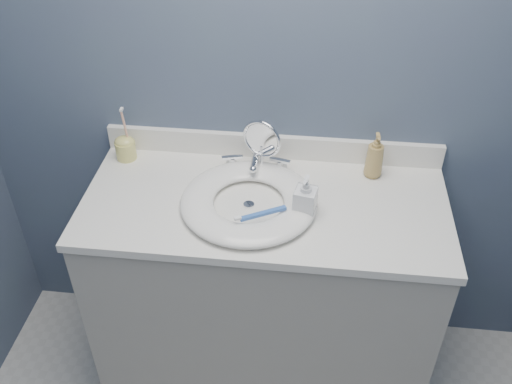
# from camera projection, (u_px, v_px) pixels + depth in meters

# --- Properties ---
(back_wall) EXTENTS (2.20, 0.02, 2.40)m
(back_wall) POSITION_uv_depth(u_px,v_px,m) (274.00, 76.00, 1.91)
(back_wall) COLOR #48536C
(back_wall) RESTS_ON ground
(vanity_cabinet) EXTENTS (1.20, 0.55, 0.85)m
(vanity_cabinet) POSITION_uv_depth(u_px,v_px,m) (264.00, 293.00, 2.18)
(vanity_cabinet) COLOR #A49F96
(vanity_cabinet) RESTS_ON ground
(countertop) EXTENTS (1.22, 0.57, 0.03)m
(countertop) POSITION_uv_depth(u_px,v_px,m) (265.00, 205.00, 1.91)
(countertop) COLOR white
(countertop) RESTS_ON vanity_cabinet
(backsplash) EXTENTS (1.22, 0.02, 0.09)m
(backsplash) POSITION_uv_depth(u_px,v_px,m) (272.00, 146.00, 2.07)
(backsplash) COLOR white
(backsplash) RESTS_ON countertop
(basin) EXTENTS (0.45, 0.45, 0.04)m
(basin) POSITION_uv_depth(u_px,v_px,m) (249.00, 201.00, 1.87)
(basin) COLOR white
(basin) RESTS_ON countertop
(drain) EXTENTS (0.04, 0.04, 0.01)m
(drain) POSITION_uv_depth(u_px,v_px,m) (249.00, 205.00, 1.87)
(drain) COLOR silver
(drain) RESTS_ON countertop
(faucet) EXTENTS (0.25, 0.13, 0.07)m
(faucet) POSITION_uv_depth(u_px,v_px,m) (256.00, 165.00, 2.01)
(faucet) COLOR silver
(faucet) RESTS_ON countertop
(makeup_mirror) EXTENTS (0.14, 0.08, 0.21)m
(makeup_mirror) POSITION_uv_depth(u_px,v_px,m) (262.00, 145.00, 1.95)
(makeup_mirror) COLOR silver
(makeup_mirror) RESTS_ON countertop
(soap_bottle_amber) EXTENTS (0.07, 0.07, 0.17)m
(soap_bottle_amber) POSITION_uv_depth(u_px,v_px,m) (375.00, 155.00, 1.96)
(soap_bottle_amber) COLOR #AB8C4D
(soap_bottle_amber) RESTS_ON countertop
(soap_bottle_clear) EXTENTS (0.08, 0.08, 0.15)m
(soap_bottle_clear) POSITION_uv_depth(u_px,v_px,m) (305.00, 196.00, 1.79)
(soap_bottle_clear) COLOR silver
(soap_bottle_clear) RESTS_ON countertop
(toothbrush_holder) EXTENTS (0.07, 0.07, 0.21)m
(toothbrush_holder) POSITION_uv_depth(u_px,v_px,m) (125.00, 147.00, 2.06)
(toothbrush_holder) COLOR #DAD26D
(toothbrush_holder) RESTS_ON countertop
(toothbrush_lying) EXTENTS (0.16, 0.10, 0.02)m
(toothbrush_lying) POSITION_uv_depth(u_px,v_px,m) (261.00, 214.00, 1.78)
(toothbrush_lying) COLOR #3261B4
(toothbrush_lying) RESTS_ON basin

